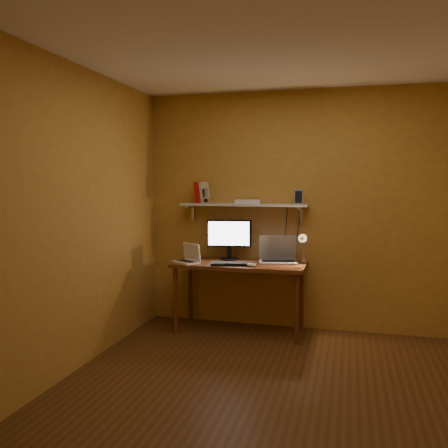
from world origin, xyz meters
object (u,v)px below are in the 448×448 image
(desk_lamp, at_px, (303,244))
(shelf_camera, at_px, (207,200))
(laptop, at_px, (278,255))
(wall_shelf, at_px, (244,205))
(monitor, at_px, (229,237))
(keyboard, at_px, (233,264))
(router, at_px, (248,202))
(netbook, at_px, (189,257))
(speaker_left, at_px, (202,195))
(speaker_right, at_px, (298,197))
(mouse, at_px, (251,265))
(desk, at_px, (240,271))

(desk_lamp, height_order, shelf_camera, shelf_camera)
(laptop, xyz_separation_m, shelf_camera, (-0.80, -0.01, 0.58))
(wall_shelf, relative_size, monitor, 2.86)
(keyboard, relative_size, shelf_camera, 3.89)
(router, bearing_deg, shelf_camera, -173.03)
(netbook, relative_size, speaker_left, 1.89)
(desk_lamp, distance_m, speaker_right, 0.50)
(wall_shelf, distance_m, netbook, 0.83)
(monitor, distance_m, keyboard, 0.43)
(monitor, bearing_deg, keyboard, -79.49)
(mouse, xyz_separation_m, desk_lamp, (0.49, 0.31, 0.19))
(speaker_right, height_order, shelf_camera, speaker_right)
(desk_lamp, bearing_deg, netbook, -168.20)
(desk, relative_size, desk_lamp, 3.73)
(monitor, bearing_deg, router, -10.24)
(mouse, xyz_separation_m, speaker_right, (0.43, 0.37, 0.69))
(desk, distance_m, speaker_right, 1.01)
(monitor, relative_size, netbook, 1.49)
(desk, relative_size, mouse, 14.59)
(desk, height_order, router, router)
(desk, xyz_separation_m, desk_lamp, (0.66, 0.13, 0.29))
(speaker_right, relative_size, shelf_camera, 1.38)
(shelf_camera, bearing_deg, desk_lamp, -0.19)
(speaker_right, bearing_deg, desk, -170.86)
(monitor, xyz_separation_m, speaker_right, (0.76, -0.01, 0.45))
(netbook, bearing_deg, laptop, 48.66)
(speaker_left, height_order, router, speaker_left)
(desk_lamp, bearing_deg, wall_shelf, 174.12)
(netbook, relative_size, speaker_right, 2.06)
(monitor, height_order, shelf_camera, shelf_camera)
(mouse, distance_m, router, 0.74)
(netbook, xyz_separation_m, shelf_camera, (0.13, 0.25, 0.60))
(router, bearing_deg, desk, -104.38)
(netbook, distance_m, router, 0.88)
(netbook, distance_m, keyboard, 0.49)
(desk, distance_m, keyboard, 0.18)
(desk_lamp, bearing_deg, speaker_left, 176.65)
(speaker_left, xyz_separation_m, speaker_right, (1.07, -0.01, -0.01))
(mouse, xyz_separation_m, router, (-0.12, 0.37, 0.63))
(laptop, relative_size, keyboard, 1.00)
(netbook, bearing_deg, mouse, 27.49)
(speaker_right, bearing_deg, desk_lamp, -48.09)
(router, bearing_deg, wall_shelf, 169.24)
(speaker_left, bearing_deg, laptop, -5.11)
(wall_shelf, distance_m, speaker_left, 0.49)
(desk_lamp, bearing_deg, speaker_right, 139.62)
(speaker_left, bearing_deg, wall_shelf, -1.52)
(desk_lamp, relative_size, shelf_camera, 3.24)
(netbook, height_order, mouse, netbook)
(monitor, height_order, speaker_left, speaker_left)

